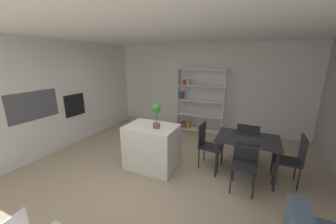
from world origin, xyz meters
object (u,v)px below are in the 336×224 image
object	(u,v)px
built_in_oven	(75,105)
potted_plant_on_island	(156,113)
dining_chair_near	(245,159)
dining_chair_island_side	(207,142)
dining_chair_window_side	(294,157)
dining_table	(247,142)
kitchen_island	(152,147)
open_bookshelf	(198,102)
dining_chair_far	(248,140)

from	to	relation	value
built_in_oven	potted_plant_on_island	world-z (taller)	potted_plant_on_island
dining_chair_near	dining_chair_island_side	bearing A→B (deg)	151.08
dining_chair_window_side	dining_chair_near	world-z (taller)	dining_chair_window_side
built_in_oven	dining_table	world-z (taller)	built_in_oven
kitchen_island	dining_chair_island_side	world-z (taller)	dining_chair_island_side
open_bookshelf	dining_chair_far	distance (m)	2.32
kitchen_island	dining_chair_near	distance (m)	1.81
open_bookshelf	dining_chair_island_side	size ratio (longest dim) A/B	2.05
kitchen_island	dining_chair_island_side	size ratio (longest dim) A/B	1.10
potted_plant_on_island	built_in_oven	bearing A→B (deg)	171.87
open_bookshelf	dining_chair_near	xyz separation A→B (m)	(1.60, -2.50, -0.37)
potted_plant_on_island	dining_table	bearing A→B (deg)	19.76
dining_chair_window_side	dining_chair_far	size ratio (longest dim) A/B	1.02
built_in_oven	dining_chair_far	size ratio (longest dim) A/B	0.63
potted_plant_on_island	dining_chair_far	bearing A→B (deg)	31.77
built_in_oven	dining_chair_window_side	xyz separation A→B (m)	(5.11, 0.21, -0.49)
dining_chair_island_side	dining_chair_far	bearing A→B (deg)	-57.92
kitchen_island	potted_plant_on_island	xyz separation A→B (m)	(0.15, -0.07, 0.77)
built_in_oven	dining_chair_near	world-z (taller)	built_in_oven
dining_chair_island_side	dining_chair_far	size ratio (longest dim) A/B	1.01
dining_table	dining_chair_far	size ratio (longest dim) A/B	1.20
built_in_oven	potted_plant_on_island	xyz separation A→B (m)	(2.67, -0.38, 0.18)
dining_chair_window_side	open_bookshelf	bearing A→B (deg)	-131.25
potted_plant_on_island	dining_chair_near	xyz separation A→B (m)	(1.65, 0.16, -0.68)
kitchen_island	dining_chair_island_side	distance (m)	1.15
dining_chair_window_side	dining_chair_near	distance (m)	0.90
potted_plant_on_island	open_bookshelf	size ratio (longest dim) A/B	0.25
potted_plant_on_island	dining_table	distance (m)	1.84
kitchen_island	open_bookshelf	bearing A→B (deg)	85.55
built_in_oven	dining_chair_near	distance (m)	4.36
built_in_oven	dining_chair_window_side	size ratio (longest dim) A/B	0.61
kitchen_island	dining_chair_island_side	bearing A→B (deg)	27.79
dining_chair_near	dining_table	bearing A→B (deg)	90.18
dining_table	dining_chair_window_side	size ratio (longest dim) A/B	1.18
dining_chair_near	kitchen_island	bearing A→B (deg)	-176.79
dining_chair_island_side	dining_table	bearing A→B (deg)	-86.61
built_in_oven	dining_chair_far	xyz separation A→B (m)	(4.32, 0.64, -0.49)
dining_table	dining_chair_near	bearing A→B (deg)	-89.97
dining_table	dining_chair_window_side	xyz separation A→B (m)	(0.79, 0.00, -0.14)
built_in_oven	open_bookshelf	xyz separation A→B (m)	(2.72, 2.28, -0.12)
kitchen_island	dining_chair_window_side	distance (m)	2.65
built_in_oven	open_bookshelf	size ratio (longest dim) A/B	0.30
dining_chair_window_side	dining_table	bearing A→B (deg)	-90.28
kitchen_island	dining_table	xyz separation A→B (m)	(1.80, 0.53, 0.23)
built_in_oven	dining_table	xyz separation A→B (m)	(4.32, 0.21, -0.35)
dining_chair_island_side	dining_chair_near	distance (m)	0.90
potted_plant_on_island	open_bookshelf	distance (m)	2.68
kitchen_island	dining_chair_window_side	size ratio (longest dim) A/B	1.09
built_in_oven	kitchen_island	distance (m)	2.61
open_bookshelf	dining_chair_window_side	xyz separation A→B (m)	(2.39, -2.07, -0.37)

